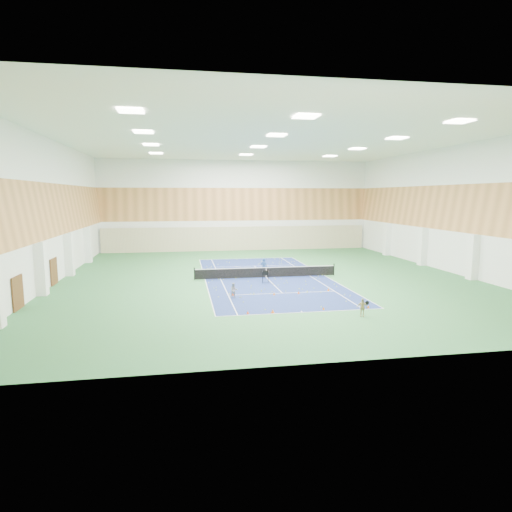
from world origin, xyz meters
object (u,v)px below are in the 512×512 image
at_px(tennis_net, 266,271).
at_px(ball_cart, 265,277).
at_px(child_court, 234,290).
at_px(coach, 264,267).
at_px(child_apron, 362,308).

xyz_separation_m(tennis_net, ball_cart, (-0.50, -2.24, -0.05)).
bearing_deg(tennis_net, ball_cart, -102.52).
bearing_deg(child_court, tennis_net, 59.18).
bearing_deg(ball_cart, tennis_net, 91.14).
xyz_separation_m(coach, ball_cart, (-0.49, -3.25, -0.31)).
height_order(child_court, ball_cart, child_court).
height_order(child_apron, ball_cart, child_apron).
xyz_separation_m(child_court, ball_cart, (3.30, 4.97, -0.05)).
relative_size(tennis_net, ball_cart, 12.86).
bearing_deg(ball_cart, coach, 95.17).
height_order(coach, child_apron, coach).
bearing_deg(coach, child_court, 83.54).
height_order(tennis_net, coach, coach).
bearing_deg(tennis_net, child_court, -117.74).
xyz_separation_m(tennis_net, coach, (-0.01, 1.02, 0.26)).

